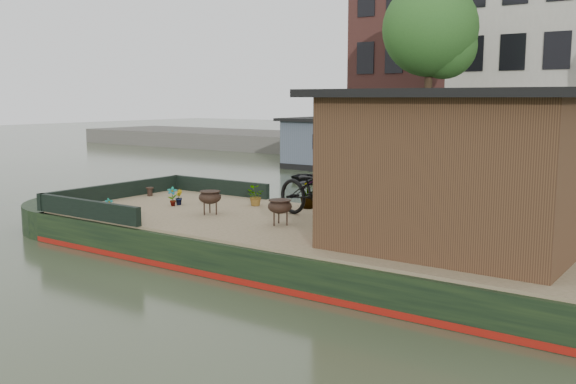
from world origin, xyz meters
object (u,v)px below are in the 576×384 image
Objects in this scene: cabin at (460,167)px; bicycle at (318,190)px; brazier_rear at (210,203)px; dinghy at (331,174)px; potted_plant_a at (172,196)px; brazier_front at (280,212)px.

cabin is 1.92× the size of bicycle.
brazier_rear is (-4.98, -0.25, -0.99)m from cabin.
cabin is 12.57m from dinghy.
potted_plant_a reaches higher than dinghy.
bicycle is at bearing 22.96° from brazier_rear.
dinghy is (-5.13, 8.86, -0.91)m from bicycle.
dinghy is at bearing 130.67° from cabin.
potted_plant_a is at bearing 113.20° from bicycle.
dinghy is at bearing 107.92° from brazier_rear.
bicycle is at bearing 10.00° from potted_plant_a.
cabin is at bearing 5.63° from brazier_front.
bicycle reaches higher than dinghy.
bicycle is 4.43× the size of brazier_rear.
cabin is 1.45× the size of dinghy.
potted_plant_a is at bearing 179.14° from dinghy.
brazier_front reaches higher than potted_plant_a.
cabin is at bearing -151.12° from dinghy.
dinghy is (-8.12, 9.45, -1.59)m from cabin.
potted_plant_a is at bearing 168.81° from brazier_rear.
bicycle reaches higher than brazier_front.
cabin reaches higher than potted_plant_a.
brazier_front is at bearing -165.13° from dinghy.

